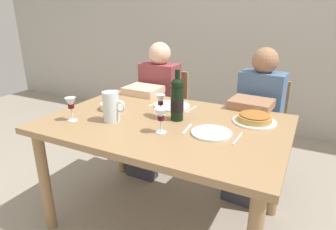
{
  "coord_description": "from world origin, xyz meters",
  "views": [
    {
      "loc": [
        0.79,
        -1.51,
        1.42
      ],
      "look_at": [
        0.04,
        -0.04,
        0.82
      ],
      "focal_mm": 30.98,
      "sensor_mm": 36.0,
      "label": 1
    }
  ],
  "objects_px": {
    "wine_glass_right_diner": "(161,101)",
    "dinner_plate_right_setting": "(211,133)",
    "dinner_plate_left_setting": "(172,106)",
    "chair_left": "(166,110)",
    "wine_glass_left_diner": "(161,116)",
    "wine_bottle": "(177,99)",
    "wine_glass_centre": "(71,104)",
    "water_pitcher": "(111,108)",
    "diner_left": "(154,105)",
    "baked_tart": "(255,118)",
    "salad_bowl": "(112,105)",
    "diner_right": "(255,120)",
    "chair_right": "(261,124)",
    "dining_table": "(165,135)"
  },
  "relations": [
    {
      "from": "wine_bottle",
      "to": "diner_right",
      "type": "xyz_separation_m",
      "value": [
        0.38,
        0.62,
        -0.28
      ]
    },
    {
      "from": "wine_glass_left_diner",
      "to": "wine_glass_right_diner",
      "type": "bearing_deg",
      "value": 118.78
    },
    {
      "from": "salad_bowl",
      "to": "wine_glass_centre",
      "type": "relative_size",
      "value": 1.12
    },
    {
      "from": "wine_bottle",
      "to": "diner_left",
      "type": "distance_m",
      "value": 0.83
    },
    {
      "from": "baked_tart",
      "to": "dinner_plate_left_setting",
      "type": "bearing_deg",
      "value": 175.46
    },
    {
      "from": "dinner_plate_right_setting",
      "to": "water_pitcher",
      "type": "bearing_deg",
      "value": -171.63
    },
    {
      "from": "baked_tart",
      "to": "wine_glass_right_diner",
      "type": "relative_size",
      "value": 1.83
    },
    {
      "from": "diner_right",
      "to": "wine_glass_right_diner",
      "type": "bearing_deg",
      "value": 54.44
    },
    {
      "from": "wine_bottle",
      "to": "chair_left",
      "type": "bearing_deg",
      "value": 121.41
    },
    {
      "from": "dinner_plate_left_setting",
      "to": "diner_right",
      "type": "distance_m",
      "value": 0.68
    },
    {
      "from": "dinner_plate_left_setting",
      "to": "diner_left",
      "type": "distance_m",
      "value": 0.54
    },
    {
      "from": "wine_glass_right_diner",
      "to": "diner_left",
      "type": "height_order",
      "value": "diner_left"
    },
    {
      "from": "dinner_plate_right_setting",
      "to": "diner_right",
      "type": "height_order",
      "value": "diner_right"
    },
    {
      "from": "dinner_plate_left_setting",
      "to": "diner_left",
      "type": "bearing_deg",
      "value": 134.9
    },
    {
      "from": "wine_glass_left_diner",
      "to": "diner_left",
      "type": "height_order",
      "value": "diner_left"
    },
    {
      "from": "chair_left",
      "to": "dinner_plate_right_setting",
      "type": "bearing_deg",
      "value": 130.93
    },
    {
      "from": "chair_right",
      "to": "dinner_plate_right_setting",
      "type": "bearing_deg",
      "value": 86.96
    },
    {
      "from": "wine_glass_centre",
      "to": "chair_right",
      "type": "xyz_separation_m",
      "value": [
        0.98,
        1.17,
        -0.37
      ]
    },
    {
      "from": "wine_glass_left_diner",
      "to": "water_pitcher",
      "type": "bearing_deg",
      "value": 177.0
    },
    {
      "from": "wine_glass_centre",
      "to": "diner_right",
      "type": "relative_size",
      "value": 0.13
    },
    {
      "from": "wine_bottle",
      "to": "wine_glass_right_diner",
      "type": "bearing_deg",
      "value": 173.4
    },
    {
      "from": "baked_tart",
      "to": "diner_right",
      "type": "distance_m",
      "value": 0.48
    },
    {
      "from": "dinner_plate_right_setting",
      "to": "wine_glass_right_diner",
      "type": "bearing_deg",
      "value": 161.83
    },
    {
      "from": "wine_glass_right_diner",
      "to": "dining_table",
      "type": "bearing_deg",
      "value": -47.49
    },
    {
      "from": "wine_glass_centre",
      "to": "chair_left",
      "type": "xyz_separation_m",
      "value": [
        0.08,
        1.14,
        -0.37
      ]
    },
    {
      "from": "wine_glass_left_diner",
      "to": "diner_right",
      "type": "xyz_separation_m",
      "value": [
        0.38,
        0.85,
        -0.25
      ]
    },
    {
      "from": "water_pitcher",
      "to": "chair_left",
      "type": "relative_size",
      "value": 0.22
    },
    {
      "from": "dinner_plate_right_setting",
      "to": "chair_right",
      "type": "height_order",
      "value": "chair_right"
    },
    {
      "from": "wine_glass_right_diner",
      "to": "dinner_plate_right_setting",
      "type": "relative_size",
      "value": 0.63
    },
    {
      "from": "wine_glass_right_diner",
      "to": "dinner_plate_right_setting",
      "type": "xyz_separation_m",
      "value": [
        0.4,
        -0.13,
        -0.1
      ]
    },
    {
      "from": "wine_glass_left_diner",
      "to": "chair_left",
      "type": "distance_m",
      "value": 1.23
    },
    {
      "from": "dinner_plate_left_setting",
      "to": "chair_left",
      "type": "relative_size",
      "value": 0.3
    },
    {
      "from": "wine_bottle",
      "to": "wine_glass_left_diner",
      "type": "height_order",
      "value": "wine_bottle"
    },
    {
      "from": "wine_bottle",
      "to": "baked_tart",
      "type": "relative_size",
      "value": 1.2
    },
    {
      "from": "salad_bowl",
      "to": "dinner_plate_right_setting",
      "type": "height_order",
      "value": "salad_bowl"
    },
    {
      "from": "wine_bottle",
      "to": "dinner_plate_right_setting",
      "type": "distance_m",
      "value": 0.32
    },
    {
      "from": "baked_tart",
      "to": "wine_glass_right_diner",
      "type": "height_order",
      "value": "wine_glass_right_diner"
    },
    {
      "from": "wine_glass_centre",
      "to": "dinner_plate_left_setting",
      "type": "height_order",
      "value": "wine_glass_centre"
    },
    {
      "from": "diner_left",
      "to": "wine_glass_left_diner",
      "type": "bearing_deg",
      "value": 123.72
    },
    {
      "from": "water_pitcher",
      "to": "wine_glass_centre",
      "type": "distance_m",
      "value": 0.25
    },
    {
      "from": "salad_bowl",
      "to": "diner_left",
      "type": "relative_size",
      "value": 0.15
    },
    {
      "from": "wine_glass_right_diner",
      "to": "dinner_plate_left_setting",
      "type": "distance_m",
      "value": 0.23
    },
    {
      "from": "baked_tart",
      "to": "wine_glass_right_diner",
      "type": "bearing_deg",
      "value": -164.15
    },
    {
      "from": "salad_bowl",
      "to": "diner_right",
      "type": "bearing_deg",
      "value": 35.89
    },
    {
      "from": "baked_tart",
      "to": "salad_bowl",
      "type": "xyz_separation_m",
      "value": [
        -0.95,
        -0.19,
        -0.0
      ]
    },
    {
      "from": "wine_glass_right_diner",
      "to": "chair_right",
      "type": "height_order",
      "value": "wine_glass_right_diner"
    },
    {
      "from": "wine_bottle",
      "to": "wine_glass_left_diner",
      "type": "relative_size",
      "value": 2.25
    },
    {
      "from": "wine_bottle",
      "to": "wine_glass_centre",
      "type": "xyz_separation_m",
      "value": [
        -0.58,
        -0.31,
        -0.03
      ]
    },
    {
      "from": "salad_bowl",
      "to": "wine_glass_left_diner",
      "type": "xyz_separation_m",
      "value": [
        0.51,
        -0.21,
        0.07
      ]
    },
    {
      "from": "baked_tart",
      "to": "diner_left",
      "type": "bearing_deg",
      "value": 156.78
    }
  ]
}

